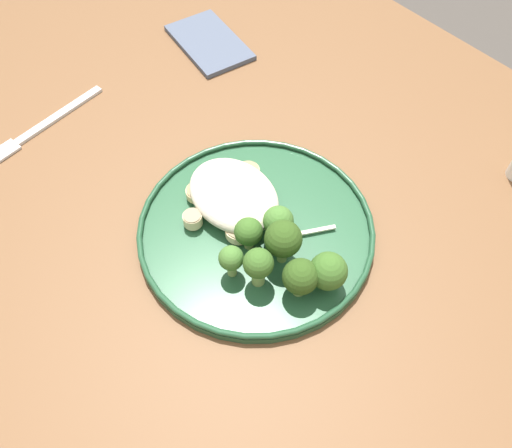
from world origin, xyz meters
The scene contains 22 objects.
ground centered at (0.00, 0.00, 0.00)m, with size 6.00×6.00×0.00m, color #47423D.
wooden_dining_table centered at (0.00, 0.00, 0.66)m, with size 1.40×1.00×0.74m.
dinner_plate centered at (-0.03, 0.01, 0.75)m, with size 0.29×0.29×0.02m.
noodle_bed centered at (0.01, 0.01, 0.77)m, with size 0.13×0.10×0.04m.
seared_scallop_half_hidden centered at (0.05, 0.04, 0.76)m, with size 0.03×0.03×0.01m.
seared_scallop_front_small centered at (0.02, 0.07, 0.76)m, with size 0.02×0.02×0.02m.
seared_scallop_tilted_round centered at (0.01, 0.00, 0.76)m, with size 0.02×0.02×0.01m.
seared_scallop_rear_pale centered at (0.03, -0.03, 0.76)m, with size 0.03×0.03×0.01m.
seared_scallop_large_seared centered at (0.01, 0.03, 0.76)m, with size 0.02×0.02×0.01m.
seared_scallop_tiny_bay centered at (0.03, -0.01, 0.76)m, with size 0.03×0.03×0.01m.
seared_scallop_left_edge centered at (-0.03, 0.03, 0.76)m, with size 0.03×0.03×0.01m.
broccoli_floret_near_rim centered at (-0.09, 0.06, 0.79)m, with size 0.03×0.03×0.06m.
broccoli_floret_left_leaning centered at (-0.05, 0.03, 0.78)m, with size 0.03×0.03×0.05m.
broccoli_floret_tall_stalk centered at (-0.13, 0.03, 0.78)m, with size 0.04×0.04×0.05m.
broccoli_floret_split_head centered at (-0.06, 0.07, 0.78)m, with size 0.03×0.03×0.05m.
broccoli_floret_center_pile centered at (-0.09, 0.02, 0.79)m, with size 0.04×0.04×0.06m.
broccoli_floret_beside_noodles centered at (-0.06, 0.00, 0.78)m, with size 0.04×0.04×0.05m.
broccoli_floret_front_edge centered at (-0.14, 0.00, 0.78)m, with size 0.04×0.04×0.05m.
onion_sliver_pale_crescent centered at (-0.13, -0.01, 0.75)m, with size 0.04×0.01×0.00m, color silver.
onion_sliver_long_sliver centered at (-0.09, -0.04, 0.75)m, with size 0.04×0.01×0.00m, color silver.
dinner_fork centered at (0.30, 0.12, 0.74)m, with size 0.05×0.19×0.00m.
folded_napkin centered at (0.30, -0.17, 0.74)m, with size 0.15×0.09×0.01m, color #4C566B.
Camera 1 is at (-0.31, 0.24, 1.28)m, focal length 36.56 mm.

